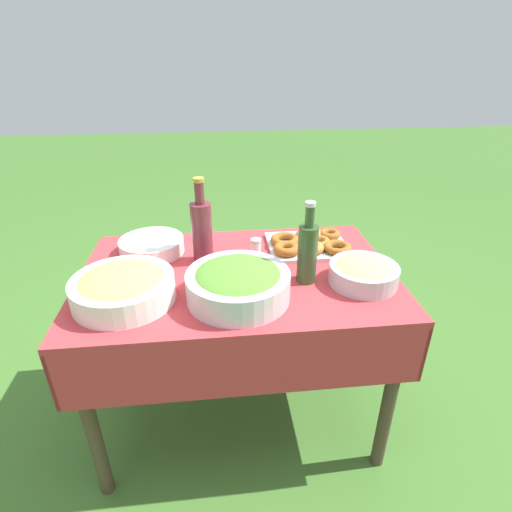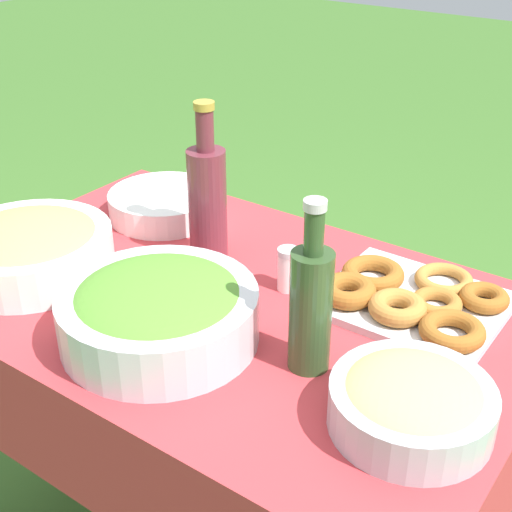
# 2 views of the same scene
# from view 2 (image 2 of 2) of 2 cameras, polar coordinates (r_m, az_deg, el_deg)

# --- Properties ---
(picnic_table) EXTENTS (1.17, 0.76, 0.73)m
(picnic_table) POSITION_cam_2_polar(r_m,az_deg,el_deg) (1.44, -2.33, -6.95)
(picnic_table) COLOR #B73338
(picnic_table) RESTS_ON ground_plane
(salad_bowl) EXTENTS (0.35, 0.35, 0.12)m
(salad_bowl) POSITION_cam_2_polar(r_m,az_deg,el_deg) (1.24, -7.80, -4.31)
(salad_bowl) COLOR silver
(salad_bowl) RESTS_ON picnic_table
(pasta_bowl) EXTENTS (0.24, 0.24, 0.09)m
(pasta_bowl) POSITION_cam_2_polar(r_m,az_deg,el_deg) (1.08, 12.35, -11.36)
(pasta_bowl) COLOR #B2B7BC
(pasta_bowl) RESTS_ON picnic_table
(donut_platter) EXTENTS (0.35, 0.30, 0.05)m
(donut_platter) POSITION_cam_2_polar(r_m,az_deg,el_deg) (1.36, 12.30, -3.36)
(donut_platter) COLOR silver
(donut_platter) RESTS_ON picnic_table
(plate_stack) EXTENTS (0.26, 0.26, 0.06)m
(plate_stack) POSITION_cam_2_polar(r_m,az_deg,el_deg) (1.69, -7.34, 4.13)
(plate_stack) COLOR white
(plate_stack) RESTS_ON picnic_table
(olive_oil_bottle) EXTENTS (0.07, 0.07, 0.30)m
(olive_oil_bottle) POSITION_cam_2_polar(r_m,az_deg,el_deg) (1.14, 4.41, -3.92)
(olive_oil_bottle) COLOR #2D4723
(olive_oil_bottle) RESTS_ON picnic_table
(wine_bottle) EXTENTS (0.08, 0.08, 0.34)m
(wine_bottle) POSITION_cam_2_polar(r_m,az_deg,el_deg) (1.46, -3.91, 4.53)
(wine_bottle) COLOR maroon
(wine_bottle) RESTS_ON picnic_table
(fruit_bowl) EXTENTS (0.34, 0.34, 0.11)m
(fruit_bowl) POSITION_cam_2_polar(r_m,az_deg,el_deg) (1.51, -17.72, 0.67)
(fruit_bowl) COLOR white
(fruit_bowl) RESTS_ON picnic_table
(salt_shaker) EXTENTS (0.04, 0.04, 0.09)m
(salt_shaker) POSITION_cam_2_polar(r_m,az_deg,el_deg) (1.38, 2.56, -1.05)
(salt_shaker) COLOR white
(salt_shaker) RESTS_ON picnic_table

